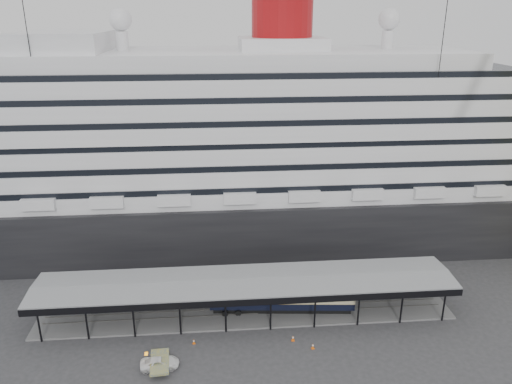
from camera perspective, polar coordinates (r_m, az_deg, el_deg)
ground at (r=66.35m, az=-0.83°, el=-16.00°), size 200.00×200.00×0.00m
cruise_ship at (r=88.08m, az=-2.38°, el=6.43°), size 130.00×30.00×43.90m
platform_canopy at (r=69.17m, az=-1.15°, el=-11.98°), size 56.00×9.18×5.30m
port_truck at (r=62.04m, az=-10.94°, el=-18.64°), size 4.59×2.37×1.24m
pullman_carriage at (r=69.60m, az=2.98°, el=-11.78°), size 19.74×4.33×19.23m
traffic_cone_left at (r=65.14m, az=-7.12°, el=-16.58°), size 0.45×0.45×0.69m
traffic_cone_mid at (r=65.31m, az=4.25°, el=-16.30°), size 0.42×0.42×0.79m
traffic_cone_right at (r=64.28m, az=6.52°, el=-17.09°), size 0.49×0.49×0.75m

